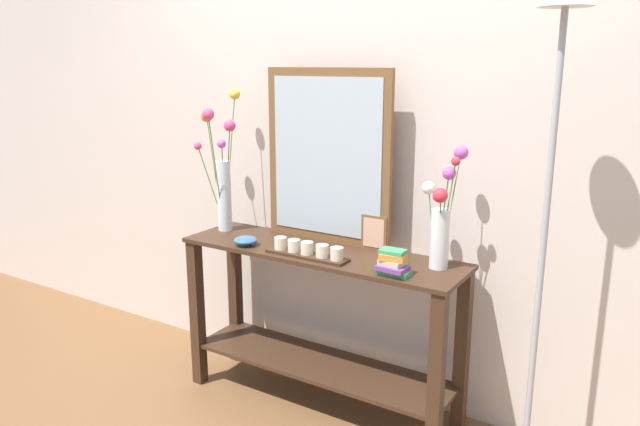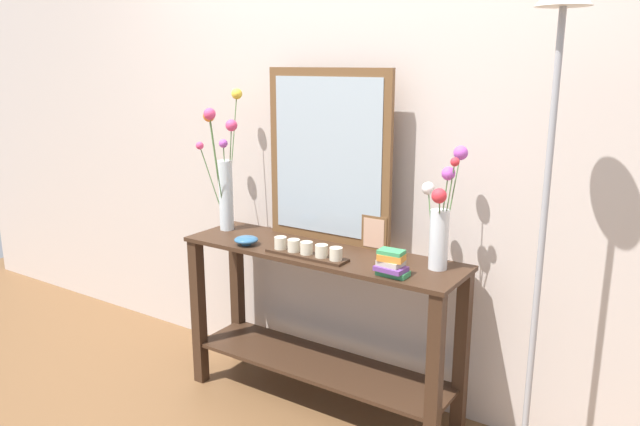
{
  "view_description": "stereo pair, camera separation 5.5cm",
  "coord_description": "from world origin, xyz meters",
  "px_view_note": "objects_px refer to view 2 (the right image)",
  "views": [
    {
      "loc": [
        1.42,
        -2.25,
        1.61
      ],
      "look_at": [
        0.0,
        0.0,
        0.95
      ],
      "focal_mm": 34.35,
      "sensor_mm": 36.0,
      "label": 1
    },
    {
      "loc": [
        1.46,
        -2.22,
        1.61
      ],
      "look_at": [
        0.0,
        0.0,
        0.95
      ],
      "focal_mm": 34.35,
      "sensor_mm": 36.0,
      "label": 2
    }
  ],
  "objects_px": {
    "tall_vase_left": "(224,171)",
    "vase_right": "(441,219)",
    "decorative_bowl": "(246,240)",
    "console_table": "(320,312)",
    "mirror_leaning": "(328,157)",
    "picture_frame_small": "(374,233)",
    "candle_tray": "(307,251)",
    "floor_lamp": "(549,166)",
    "book_stack": "(392,264)"
  },
  "relations": [
    {
      "from": "vase_right",
      "to": "candle_tray",
      "type": "distance_m",
      "value": 0.6
    },
    {
      "from": "mirror_leaning",
      "to": "vase_right",
      "type": "bearing_deg",
      "value": -8.62
    },
    {
      "from": "picture_frame_small",
      "to": "floor_lamp",
      "type": "bearing_deg",
      "value": -16.36
    },
    {
      "from": "tall_vase_left",
      "to": "decorative_bowl",
      "type": "xyz_separation_m",
      "value": [
        0.26,
        -0.15,
        -0.28
      ]
    },
    {
      "from": "tall_vase_left",
      "to": "floor_lamp",
      "type": "height_order",
      "value": "floor_lamp"
    },
    {
      "from": "decorative_bowl",
      "to": "console_table",
      "type": "bearing_deg",
      "value": 19.17
    },
    {
      "from": "mirror_leaning",
      "to": "decorative_bowl",
      "type": "distance_m",
      "value": 0.55
    },
    {
      "from": "mirror_leaning",
      "to": "picture_frame_small",
      "type": "bearing_deg",
      "value": -2.33
    },
    {
      "from": "mirror_leaning",
      "to": "floor_lamp",
      "type": "bearing_deg",
      "value": -13.02
    },
    {
      "from": "picture_frame_small",
      "to": "book_stack",
      "type": "bearing_deg",
      "value": -50.17
    },
    {
      "from": "decorative_bowl",
      "to": "book_stack",
      "type": "height_order",
      "value": "book_stack"
    },
    {
      "from": "decorative_bowl",
      "to": "floor_lamp",
      "type": "bearing_deg",
      "value": 1.4
    },
    {
      "from": "console_table",
      "to": "tall_vase_left",
      "type": "distance_m",
      "value": 0.86
    },
    {
      "from": "console_table",
      "to": "picture_frame_small",
      "type": "height_order",
      "value": "picture_frame_small"
    },
    {
      "from": "tall_vase_left",
      "to": "vase_right",
      "type": "xyz_separation_m",
      "value": [
        1.15,
        0.03,
        -0.09
      ]
    },
    {
      "from": "vase_right",
      "to": "floor_lamp",
      "type": "distance_m",
      "value": 0.54
    },
    {
      "from": "picture_frame_small",
      "to": "book_stack",
      "type": "distance_m",
      "value": 0.35
    },
    {
      "from": "tall_vase_left",
      "to": "floor_lamp",
      "type": "xyz_separation_m",
      "value": [
        1.59,
        -0.12,
        0.19
      ]
    },
    {
      "from": "tall_vase_left",
      "to": "book_stack",
      "type": "height_order",
      "value": "tall_vase_left"
    },
    {
      "from": "tall_vase_left",
      "to": "book_stack",
      "type": "relative_size",
      "value": 5.42
    },
    {
      "from": "vase_right",
      "to": "decorative_bowl",
      "type": "relative_size",
      "value": 4.5
    },
    {
      "from": "console_table",
      "to": "candle_tray",
      "type": "height_order",
      "value": "candle_tray"
    },
    {
      "from": "mirror_leaning",
      "to": "decorative_bowl",
      "type": "height_order",
      "value": "mirror_leaning"
    },
    {
      "from": "picture_frame_small",
      "to": "floor_lamp",
      "type": "distance_m",
      "value": 0.92
    },
    {
      "from": "picture_frame_small",
      "to": "floor_lamp",
      "type": "relative_size",
      "value": 0.08
    },
    {
      "from": "console_table",
      "to": "mirror_leaning",
      "type": "xyz_separation_m",
      "value": [
        -0.06,
        0.16,
        0.71
      ]
    },
    {
      "from": "vase_right",
      "to": "console_table",
      "type": "bearing_deg",
      "value": -173.32
    },
    {
      "from": "tall_vase_left",
      "to": "floor_lamp",
      "type": "relative_size",
      "value": 0.37
    },
    {
      "from": "mirror_leaning",
      "to": "picture_frame_small",
      "type": "xyz_separation_m",
      "value": [
        0.26,
        -0.01,
        -0.33
      ]
    },
    {
      "from": "book_stack",
      "to": "floor_lamp",
      "type": "bearing_deg",
      "value": 3.92
    },
    {
      "from": "tall_vase_left",
      "to": "decorative_bowl",
      "type": "relative_size",
      "value": 6.27
    },
    {
      "from": "candle_tray",
      "to": "decorative_bowl",
      "type": "bearing_deg",
      "value": -178.39
    },
    {
      "from": "mirror_leaning",
      "to": "tall_vase_left",
      "type": "xyz_separation_m",
      "value": [
        -0.54,
        -0.12,
        -0.1
      ]
    },
    {
      "from": "mirror_leaning",
      "to": "vase_right",
      "type": "relative_size",
      "value": 1.6
    },
    {
      "from": "tall_vase_left",
      "to": "candle_tray",
      "type": "height_order",
      "value": "tall_vase_left"
    },
    {
      "from": "mirror_leaning",
      "to": "candle_tray",
      "type": "height_order",
      "value": "mirror_leaning"
    },
    {
      "from": "candle_tray",
      "to": "vase_right",
      "type": "bearing_deg",
      "value": 17.53
    },
    {
      "from": "tall_vase_left",
      "to": "vase_right",
      "type": "bearing_deg",
      "value": 1.33
    },
    {
      "from": "tall_vase_left",
      "to": "picture_frame_small",
      "type": "distance_m",
      "value": 0.84
    },
    {
      "from": "candle_tray",
      "to": "book_stack",
      "type": "relative_size",
      "value": 3.01
    },
    {
      "from": "console_table",
      "to": "floor_lamp",
      "type": "distance_m",
      "value": 1.27
    },
    {
      "from": "mirror_leaning",
      "to": "vase_right",
      "type": "xyz_separation_m",
      "value": [
        0.61,
        -0.09,
        -0.19
      ]
    },
    {
      "from": "tall_vase_left",
      "to": "picture_frame_small",
      "type": "height_order",
      "value": "tall_vase_left"
    },
    {
      "from": "vase_right",
      "to": "decorative_bowl",
      "type": "height_order",
      "value": "vase_right"
    },
    {
      "from": "vase_right",
      "to": "book_stack",
      "type": "distance_m",
      "value": 0.28
    },
    {
      "from": "console_table",
      "to": "picture_frame_small",
      "type": "bearing_deg",
      "value": 36.06
    },
    {
      "from": "console_table",
      "to": "book_stack",
      "type": "xyz_separation_m",
      "value": [
        0.42,
        -0.12,
        0.35
      ]
    },
    {
      "from": "vase_right",
      "to": "candle_tray",
      "type": "height_order",
      "value": "vase_right"
    },
    {
      "from": "console_table",
      "to": "vase_right",
      "type": "xyz_separation_m",
      "value": [
        0.55,
        0.06,
        0.52
      ]
    },
    {
      "from": "console_table",
      "to": "candle_tray",
      "type": "distance_m",
      "value": 0.35
    }
  ]
}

